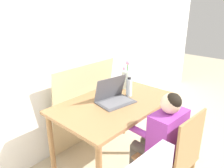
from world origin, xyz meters
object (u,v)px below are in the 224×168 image
(chair_occupied, at_px, (173,159))
(person_seated, at_px, (162,135))
(water_bottle, at_px, (129,87))
(laptop, at_px, (114,96))
(flower_vase, at_px, (126,78))

(chair_occupied, distance_m, person_seated, 0.21)
(chair_occupied, relative_size, water_bottle, 4.49)
(person_seated, bearing_deg, chair_occupied, 90.00)
(laptop, bearing_deg, flower_vase, 30.59)
(chair_occupied, xyz_separation_m, water_bottle, (0.26, 0.66, 0.38))
(person_seated, bearing_deg, flower_vase, -115.95)
(flower_vase, bearing_deg, person_seated, -119.86)
(chair_occupied, relative_size, person_seated, 0.88)
(laptop, bearing_deg, water_bottle, 3.25)
(chair_occupied, height_order, water_bottle, water_bottle)
(person_seated, xyz_separation_m, laptop, (0.04, 0.57, 0.17))
(person_seated, distance_m, water_bottle, 0.63)
(flower_vase, height_order, water_bottle, flower_vase)
(chair_occupied, bearing_deg, flower_vase, -112.64)
(person_seated, height_order, flower_vase, flower_vase)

